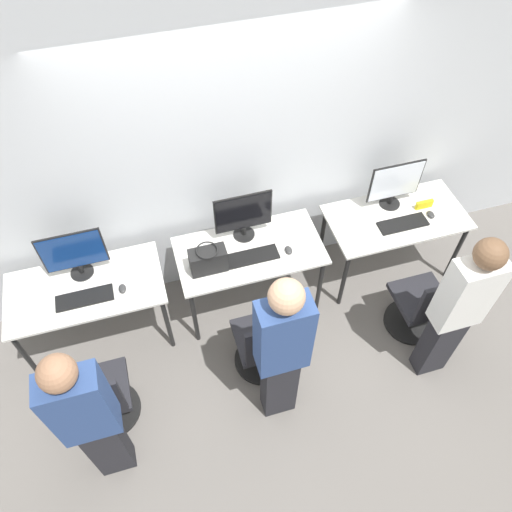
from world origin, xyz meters
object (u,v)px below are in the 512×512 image
monitor_center (243,215)px  person_right (458,308)px  person_center (282,350)px  mouse_right (431,214)px  keyboard_left (85,298)px  monitor_right (395,184)px  mouse_left (122,289)px  person_left (89,418)px  keyboard_right (403,224)px  handbag (208,260)px  mouse_center (289,250)px  office_chair_left (102,400)px  office_chair_right (422,307)px  monitor_left (74,253)px  keyboard_center (252,257)px  office_chair_center (264,346)px

monitor_center → person_right: 1.81m
person_center → mouse_right: bearing=29.7°
keyboard_left → monitor_right: bearing=5.7°
mouse_left → person_left: person_left is taller
person_center → keyboard_right: 1.74m
person_center → handbag: person_center is taller
monitor_right → handbag: bearing=-171.5°
person_left → keyboard_right: (2.76, 1.05, -0.14)m
mouse_left → keyboard_right: mouse_left is taller
keyboard_left → handbag: (1.00, 0.01, 0.11)m
person_left → person_center: bearing=3.9°
mouse_center → person_right: (0.98, -0.98, 0.13)m
office_chair_left → person_center: (1.33, -0.28, 0.59)m
mouse_center → mouse_right: same height
office_chair_right → handbag: 1.90m
monitor_left → office_chair_left: 1.15m
keyboard_center → keyboard_right: bearing=-0.8°
mouse_left → office_chair_center: bearing=-30.5°
monitor_center → mouse_left: bearing=-165.1°
monitor_right → person_right: 1.25m
keyboard_right → mouse_right: mouse_right is taller
office_chair_center → monitor_right: 1.81m
keyboard_right → mouse_right: size_ratio=4.92×
person_right → handbag: bearing=149.3°
keyboard_left → mouse_left: 0.29m
monitor_center → keyboard_right: (1.37, -0.28, -0.24)m
keyboard_left → mouse_center: 1.68m
monitor_left → monitor_center: same height
mouse_center → keyboard_right: (1.06, 0.00, -0.01)m
mouse_center → office_chair_center: 0.82m
keyboard_center → mouse_center: size_ratio=4.92×
mouse_left → monitor_right: bearing=6.3°
keyboard_center → office_chair_center: size_ratio=0.51×
monitor_left → person_right: (2.66, -1.24, -0.10)m
keyboard_right → person_right: 0.99m
person_left → office_chair_center: 1.49m
monitor_left → office_chair_center: size_ratio=0.56×
monitor_right → mouse_center: bearing=-165.7°
keyboard_left → office_chair_center: (1.29, -0.58, -0.42)m
keyboard_right → mouse_right: (0.29, 0.03, 0.01)m
mouse_right → mouse_left: bearing=-179.3°
person_left → mouse_center: size_ratio=18.49×
monitor_left → office_chair_right: monitor_left is taller
monitor_left → person_right: bearing=-25.0°
keyboard_center → handbag: bearing=-178.0°
monitor_left → mouse_right: monitor_left is taller
mouse_right → office_chair_center: bearing=-160.4°
office_chair_left → person_center: size_ratio=0.51×
keyboard_left → office_chair_right: office_chair_right is taller
person_left → monitor_right: person_left is taller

